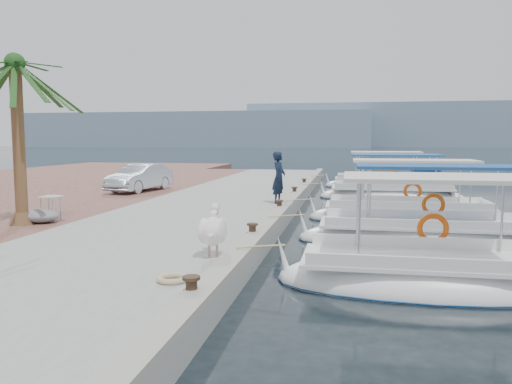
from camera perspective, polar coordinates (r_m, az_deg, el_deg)
ground at (r=16.11m, az=3.18°, el=-4.50°), size 400.00×400.00×0.00m
concrete_quay at (r=21.48m, az=-3.07°, el=-1.20°), size 6.00×40.00×0.50m
quay_curb at (r=20.97m, az=4.33°, el=-0.53°), size 0.44×40.00×0.12m
cobblestone_strip at (r=23.16m, az=-15.18°, el=-0.88°), size 4.00×40.00×0.50m
distant_hills at (r=219.01m, az=17.86°, el=6.89°), size 330.00×60.00×18.00m
fishing_caique_a at (r=10.63m, az=18.78°, el=-9.62°), size 5.94×2.44×2.83m
fishing_caique_b at (r=14.90m, az=19.01°, el=-5.19°), size 7.31×2.25×2.83m
fishing_caique_c at (r=18.79m, az=16.86°, el=-2.86°), size 7.07×2.22×2.83m
fishing_caique_d at (r=25.76m, az=15.42°, el=-0.35°), size 7.10×2.61×2.83m
fishing_caique_e at (r=31.78m, az=14.20°, el=0.72°), size 6.99×2.14×2.83m
mooring_bollards at (r=17.52m, az=2.68°, el=-1.36°), size 0.28×20.28×0.33m
pelican at (r=10.49m, az=-4.93°, el=-4.32°), size 0.58×1.39×1.07m
fisherman at (r=19.12m, az=2.63°, el=1.67°), size 0.60×0.80×1.99m
date_palm at (r=15.86m, az=-25.85°, el=13.00°), size 4.60×4.60×5.47m
parked_car at (r=24.35m, az=-13.13°, el=1.62°), size 2.02×4.10×1.29m
tarp_bundle at (r=16.01m, az=-23.45°, el=-2.52°), size 1.10×0.90×0.40m
folding_table at (r=16.38m, az=-22.38°, el=-1.15°), size 0.55×0.55×0.73m
rope_coil at (r=8.82m, az=-9.55°, el=-9.73°), size 0.54×0.54×0.10m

